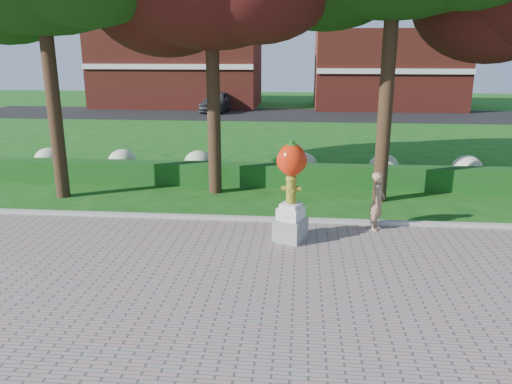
# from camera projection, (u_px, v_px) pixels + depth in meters

# --- Properties ---
(ground) EXTENTS (100.00, 100.00, 0.00)m
(ground) POSITION_uv_depth(u_px,v_px,m) (258.00, 266.00, 11.36)
(ground) COLOR #134E14
(ground) RESTS_ON ground
(walkway) EXTENTS (40.00, 14.00, 0.04)m
(walkway) POSITION_uv_depth(u_px,v_px,m) (235.00, 374.00, 7.53)
(walkway) COLOR gray
(walkway) RESTS_ON ground
(curb) EXTENTS (40.00, 0.18, 0.15)m
(curb) POSITION_uv_depth(u_px,v_px,m) (267.00, 220.00, 14.22)
(curb) COLOR #ADADA5
(curb) RESTS_ON ground
(lawn_hedge) EXTENTS (24.00, 0.70, 0.80)m
(lawn_hedge) POSITION_uv_depth(u_px,v_px,m) (275.00, 175.00, 17.96)
(lawn_hedge) COLOR #154C16
(lawn_hedge) RESTS_ON ground
(hydrangea_row) EXTENTS (20.10, 1.10, 0.99)m
(hydrangea_row) POSITION_uv_depth(u_px,v_px,m) (291.00, 165.00, 18.83)
(hydrangea_row) COLOR beige
(hydrangea_row) RESTS_ON ground
(street) EXTENTS (50.00, 8.00, 0.02)m
(street) POSITION_uv_depth(u_px,v_px,m) (290.00, 115.00, 38.19)
(street) COLOR black
(street) RESTS_ON ground
(building_left) EXTENTS (14.00, 8.00, 7.00)m
(building_left) POSITION_uv_depth(u_px,v_px,m) (179.00, 65.00, 43.86)
(building_left) COLOR maroon
(building_left) RESTS_ON ground
(building_right) EXTENTS (12.00, 8.00, 6.40)m
(building_right) POSITION_uv_depth(u_px,v_px,m) (387.00, 69.00, 42.36)
(building_right) COLOR maroon
(building_right) RESTS_ON ground
(hydrant_sculpture) EXTENTS (0.92, 0.92, 2.57)m
(hydrant_sculpture) POSITION_uv_depth(u_px,v_px,m) (291.00, 189.00, 12.42)
(hydrant_sculpture) COLOR gray
(hydrant_sculpture) RESTS_ON walkway
(woman) EXTENTS (0.56, 0.68, 1.59)m
(woman) POSITION_uv_depth(u_px,v_px,m) (377.00, 201.00, 13.36)
(woman) COLOR #A07B5B
(woman) RESTS_ON walkway
(parked_car) EXTENTS (2.57, 5.01, 1.63)m
(parked_car) POSITION_uv_depth(u_px,v_px,m) (218.00, 101.00, 39.88)
(parked_car) COLOR #43454B
(parked_car) RESTS_ON street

